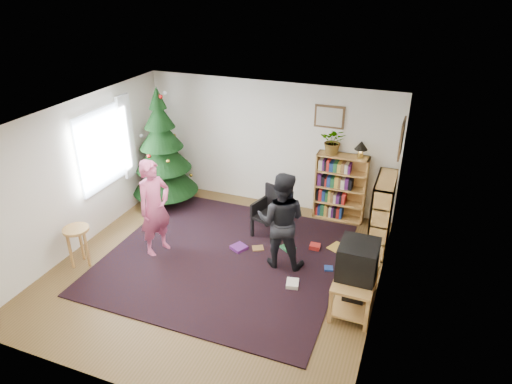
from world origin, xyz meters
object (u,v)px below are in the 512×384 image
(picture_right, at_px, (402,139))
(table_lamp, at_px, (361,146))
(bookshelf_right, at_px, (382,213))
(potted_plant, at_px, (334,141))
(picture_back, at_px, (329,117))
(armchair, at_px, (271,210))
(tv_stand, at_px, (355,287))
(christmas_tree, at_px, (163,156))
(stool, at_px, (77,237))
(crt_tv, at_px, (358,259))
(person_standing, at_px, (155,208))
(person_by_chair, at_px, (281,221))
(bookshelf_back, at_px, (340,187))

(picture_right, bearing_deg, table_lamp, 139.41)
(bookshelf_right, xyz_separation_m, potted_plant, (-1.05, 0.77, 0.89))
(picture_back, height_order, picture_right, picture_right)
(armchair, bearing_deg, tv_stand, -22.82)
(christmas_tree, bearing_deg, bookshelf_right, -2.37)
(armchair, distance_m, stool, 3.27)
(armchair, relative_size, table_lamp, 2.88)
(bookshelf_right, bearing_deg, picture_right, -37.51)
(picture_right, xyz_separation_m, christmas_tree, (-4.46, 0.00, -0.95))
(armchair, bearing_deg, crt_tv, -22.87)
(christmas_tree, height_order, stool, christmas_tree)
(tv_stand, bearing_deg, person_standing, 176.29)
(person_standing, bearing_deg, tv_stand, -74.74)
(picture_right, height_order, christmas_tree, christmas_tree)
(christmas_tree, bearing_deg, table_lamp, 8.86)
(picture_right, xyz_separation_m, person_standing, (-3.62, -1.65, -1.11))
(tv_stand, relative_size, person_by_chair, 0.60)
(christmas_tree, bearing_deg, crt_tv, -24.01)
(table_lamp, bearing_deg, person_by_chair, -115.20)
(armchair, distance_m, person_standing, 2.05)
(person_by_chair, bearing_deg, table_lamp, -122.10)
(table_lamp, bearing_deg, tv_stand, -79.99)
(picture_back, bearing_deg, christmas_tree, -167.01)
(tv_stand, height_order, armchair, armchair)
(picture_back, height_order, crt_tv, picture_back)
(bookshelf_back, xyz_separation_m, table_lamp, (0.30, 0.00, 0.85))
(picture_back, height_order, christmas_tree, christmas_tree)
(picture_right, height_order, table_lamp, picture_right)
(picture_right, xyz_separation_m, potted_plant, (-1.19, 0.59, -0.40))
(potted_plant, bearing_deg, person_standing, -137.34)
(picture_back, distance_m, person_by_chair, 2.30)
(crt_tv, bearing_deg, picture_back, 112.38)
(bookshelf_back, bearing_deg, person_standing, -139.59)
(potted_plant, bearing_deg, bookshelf_back, 0.00)
(person_by_chair, bearing_deg, crt_tv, 148.06)
(picture_right, distance_m, bookshelf_right, 1.30)
(stool, distance_m, potted_plant, 4.67)
(picture_right, distance_m, tv_stand, 2.49)
(christmas_tree, xyz_separation_m, table_lamp, (3.77, 0.59, 0.51))
(person_standing, xyz_separation_m, potted_plant, (2.43, 2.24, 0.71))
(person_by_chair, height_order, table_lamp, person_by_chair)
(armchair, height_order, person_by_chair, person_by_chair)
(armchair, bearing_deg, christmas_tree, -173.30)
(table_lamp, bearing_deg, bookshelf_back, 180.00)
(picture_right, bearing_deg, person_by_chair, -141.06)
(person_by_chair, bearing_deg, bookshelf_back, -114.04)
(picture_right, relative_size, potted_plant, 1.20)
(table_lamp, bearing_deg, person_standing, -142.61)
(armchair, relative_size, person_standing, 0.54)
(person_standing, bearing_deg, armchair, -33.69)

